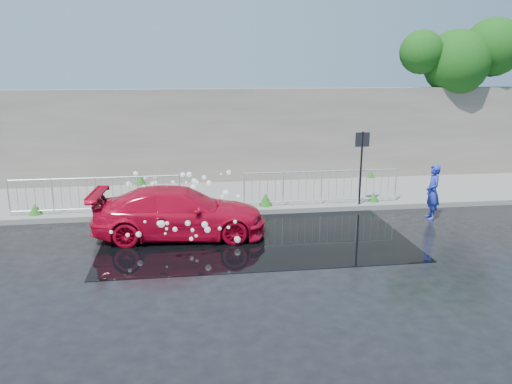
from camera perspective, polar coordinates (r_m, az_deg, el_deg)
ground at (r=12.63m, az=-1.87°, el=-6.57°), size 90.00×90.00×0.00m
pavement at (r=17.35m, az=-3.65°, el=-0.50°), size 30.00×4.00×0.15m
curb at (r=15.43m, az=-3.07°, el=-2.36°), size 30.00×0.25×0.16m
retaining_wall at (r=19.15m, az=-4.24°, el=6.45°), size 30.00×0.60×3.50m
puddle at (r=13.62m, az=-0.22°, el=-4.96°), size 8.00×5.00×0.01m
sign_post at (r=16.04m, az=11.97°, el=4.02°), size 0.45×0.06×2.50m
tree at (r=22.12m, az=22.73°, el=14.08°), size 5.02×2.60×6.36m
railing_left at (r=15.79m, az=-17.83°, el=-0.19°), size 5.05×0.05×1.10m
railing_right at (r=16.11m, az=7.48°, el=0.67°), size 5.05×0.05×1.10m
weeds at (r=16.82m, az=-4.77°, el=-0.12°), size 12.17×3.93×0.40m
water_spray at (r=14.73m, az=-8.00°, el=-0.61°), size 3.50×5.37×1.10m
red_car at (r=13.52m, az=-8.70°, el=-2.34°), size 4.69×2.16×1.33m
person at (r=15.78m, az=19.55°, el=0.01°), size 0.50×0.66×1.66m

